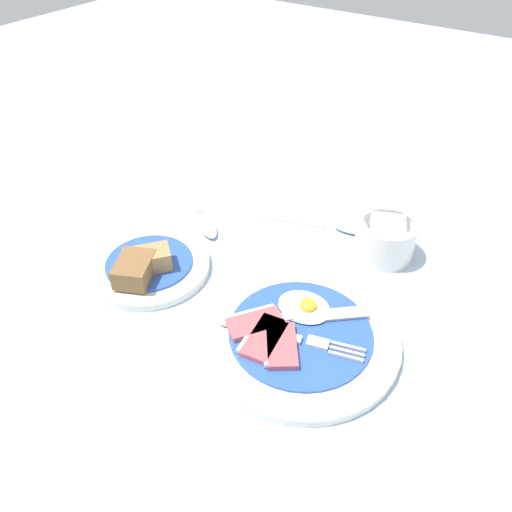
% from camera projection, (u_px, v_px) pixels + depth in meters
% --- Properties ---
extents(ground_plane, '(3.00, 3.00, 0.00)m').
position_uv_depth(ground_plane, '(245.00, 317.00, 0.67)').
color(ground_plane, '#A3BCD1').
extents(breakfast_plate, '(0.25, 0.25, 0.03)m').
position_uv_depth(breakfast_plate, '(298.00, 334.00, 0.63)').
color(breakfast_plate, silver).
rests_on(breakfast_plate, ground_plane).
extents(bread_plate, '(0.18, 0.18, 0.05)m').
position_uv_depth(bread_plate, '(147.00, 266.00, 0.73)').
color(bread_plate, silver).
rests_on(bread_plate, ground_plane).
extents(sugar_cup, '(0.09, 0.09, 0.06)m').
position_uv_depth(sugar_cup, '(385.00, 237.00, 0.75)').
color(sugar_cup, white).
rests_on(sugar_cup, ground_plane).
extents(teaspoon_by_saucer, '(0.19, 0.07, 0.01)m').
position_uv_depth(teaspoon_by_saucer, '(339.00, 227.00, 0.82)').
color(teaspoon_by_saucer, silver).
rests_on(teaspoon_by_saucer, ground_plane).
extents(teaspoon_near_cup, '(0.17, 0.13, 0.01)m').
position_uv_depth(teaspoon_near_cup, '(203.00, 218.00, 0.84)').
color(teaspoon_near_cup, silver).
rests_on(teaspoon_near_cup, ground_plane).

